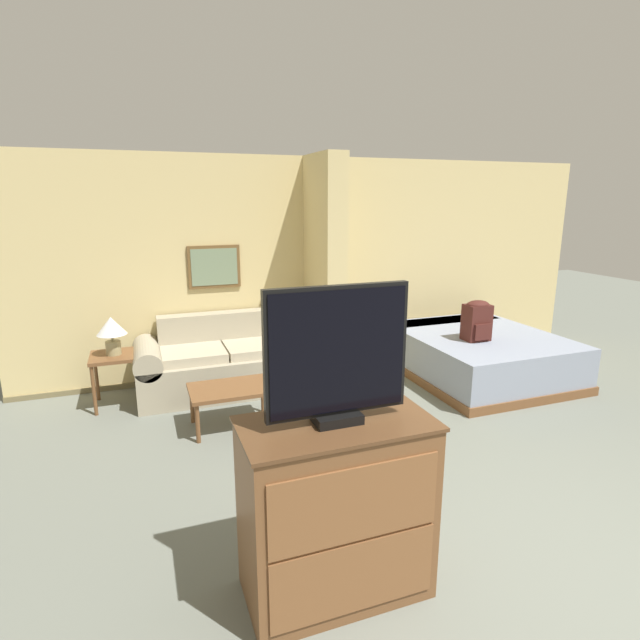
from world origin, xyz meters
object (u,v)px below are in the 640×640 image
coffee_table (232,391)px  tv (337,356)px  table_lamp (112,330)px  backpack (477,320)px  couch (224,362)px  bed (477,354)px  tv_dresser (336,509)px

coffee_table → tv: size_ratio=1.04×
table_lamp → backpack: (3.88, -0.77, -0.05)m
backpack → couch: bearing=163.5°
couch → bed: 3.03m
couch → table_lamp: 1.24m
couch → backpack: backpack is taller
table_lamp → coffee_table: bearing=-42.0°
coffee_table → bed: size_ratio=0.39×
couch → tv_dresser: (0.06, -3.20, 0.18)m
tv → backpack: bearing=41.5°
coffee_table → table_lamp: bearing=138.0°
coffee_table → bed: bed is taller
couch → tv: bearing=-89.0°
tv_dresser → bed: (2.91, 2.60, -0.23)m
couch → backpack: (2.75, -0.82, 0.45)m
backpack → table_lamp: bearing=168.8°
couch → table_lamp: size_ratio=4.84×
table_lamp → tv: 3.41m
tv_dresser → bed: size_ratio=0.51×
table_lamp → backpack: 3.96m
bed → backpack: (-0.22, -0.22, 0.50)m
couch → backpack: size_ratio=4.14×
bed → tv_dresser: bearing=-138.2°
couch → tv_dresser: tv_dresser is taller
tv_dresser → couch: bearing=91.0°
tv → bed: (2.91, 2.60, -1.09)m
tv → backpack: 3.65m
coffee_table → bed: 3.09m
table_lamp → tv: bearing=-69.4°
tv_dresser → bed: tv_dresser is taller
coffee_table → tv: (0.16, -2.23, 1.00)m
tv_dresser → tv: tv is taller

